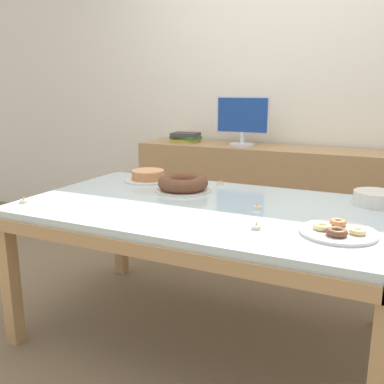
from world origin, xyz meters
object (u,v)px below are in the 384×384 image
Objects in this scene: computer_monitor at (242,121)px; tealight_left_edge at (256,227)px; tealight_near_front at (257,207)px; tealight_right_edge at (24,201)px; cake_golden_bundt at (183,184)px; plate_stack at (375,198)px; book_stack at (186,137)px; tealight_near_cakes at (220,183)px; pastry_platter at (338,231)px; cake_chocolate_round at (148,176)px.

tealight_left_edge is at bearing -68.91° from computer_monitor.
tealight_near_front is 1.18m from tealight_right_edge.
plate_stack is (1.00, 0.14, -0.01)m from cake_golden_bundt.
cake_golden_bundt is 0.52m from tealight_near_front.
book_stack is 6.16× the size of tealight_left_edge.
tealight_near_front is 0.56m from tealight_near_cakes.
plate_stack reaches higher than tealight_left_edge.
cake_golden_bundt is at bearing 155.93° from pastry_platter.
computer_monitor reaches higher than tealight_left_edge.
tealight_near_front is at bearing -67.97° from computer_monitor.
tealight_left_edge is (0.90, -0.63, -0.02)m from cake_chocolate_round.
cake_golden_bundt is at bearing 159.37° from tealight_near_front.
tealight_near_front is at bearing -49.93° from tealight_near_cakes.
cake_chocolate_round is 0.78m from tealight_right_edge.
book_stack is 6.16× the size of tealight_near_cakes.
computer_monitor is at bearing 91.45° from cake_golden_bundt.
plate_stack is at bearing 23.79° from tealight_right_edge.
plate_stack reaches higher than tealight_right_edge.
pastry_platter reaches higher than tealight_near_cakes.
cake_golden_bundt is 0.84m from tealight_right_edge.
pastry_platter reaches higher than tealight_near_front.
cake_golden_bundt is 8.00× the size of tealight_near_cakes.
pastry_platter is (1.21, -0.55, -0.02)m from cake_chocolate_round.
cake_chocolate_round reaches higher than pastry_platter.
computer_monitor is at bearing 137.26° from plate_stack.
cake_golden_bundt is at bearing -117.78° from tealight_near_cakes.
tealight_near_front is (0.52, -1.28, -0.31)m from computer_monitor.
tealight_near_cakes is at bearing 139.87° from pastry_platter.
computer_monitor reaches higher than tealight_near_cakes.
tealight_near_cakes is at bearing 62.22° from cake_golden_bundt.
pastry_platter is 0.55m from plate_stack.
tealight_near_front is (-0.40, 0.21, -0.00)m from pastry_platter.
plate_stack is at bearing 55.61° from tealight_left_edge.
plate_stack is (1.32, -0.01, 0.00)m from cake_chocolate_round.
book_stack reaches higher than cake_golden_bundt.
tealight_near_front is at bearing -20.63° from cake_golden_bundt.
pastry_platter is at bearing 13.66° from tealight_left_edge.
book_stack is 1.22m from cake_golden_bundt.
cake_golden_bundt reaches higher than tealight_left_edge.
cake_chocolate_round is at bearing 145.11° from tealight_left_edge.
pastry_platter reaches higher than tealight_left_edge.
cake_chocolate_round is 1.10m from tealight_left_edge.
tealight_right_edge is at bearing -156.21° from plate_stack.
computer_monitor is at bearing -0.16° from book_stack.
cake_golden_bundt reaches higher than cake_chocolate_round.
plate_stack is at bearing 32.74° from tealight_near_front.
tealight_right_edge is (-1.62, -0.71, -0.02)m from plate_stack.
tealight_near_cakes is 0.85m from tealight_left_edge.
tealight_near_front is at bearing -147.26° from plate_stack.
cake_chocolate_round is (-0.30, -0.94, -0.29)m from computer_monitor.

